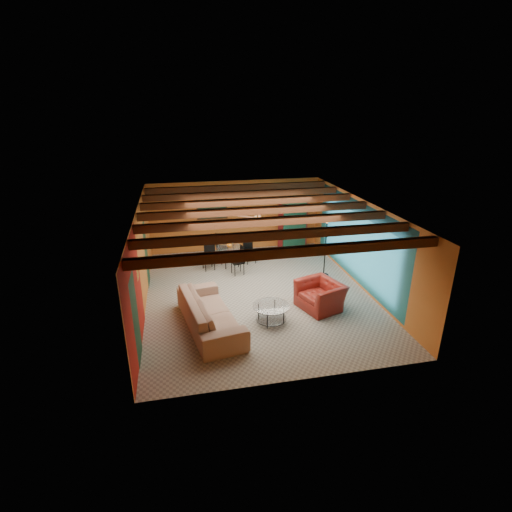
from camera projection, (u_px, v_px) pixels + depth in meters
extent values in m
cube|color=gray|center=(257.00, 294.00, 11.62)|extent=(6.50, 8.00, 0.01)
cube|color=silver|center=(257.00, 206.00, 10.64)|extent=(6.50, 8.00, 0.01)
cube|color=#C7702E|center=(236.00, 216.00, 14.77)|extent=(6.50, 0.02, 2.70)
cube|color=maroon|center=(141.00, 261.00, 10.51)|extent=(0.02, 8.00, 2.70)
cube|color=teal|center=(362.00, 244.00, 11.75)|extent=(0.02, 8.00, 2.70)
imported|color=#94715F|center=(210.00, 313.00, 9.74)|extent=(1.60, 3.01, 0.84)
imported|color=maroon|center=(320.00, 295.00, 10.70)|extent=(1.36, 1.45, 0.77)
cube|color=maroon|center=(293.00, 225.00, 15.08)|extent=(1.16, 0.86, 1.84)
cube|color=black|center=(212.00, 210.00, 14.46)|extent=(1.05, 0.03, 0.65)
imported|color=#26661E|center=(294.00, 196.00, 14.65)|extent=(0.53, 0.49, 0.51)
imported|color=orange|center=(229.00, 237.00, 13.26)|extent=(0.24, 0.24, 0.20)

